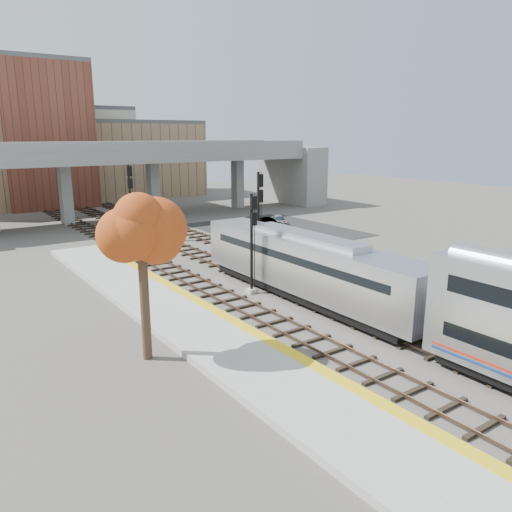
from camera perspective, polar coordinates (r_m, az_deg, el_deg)
ground at (r=26.91m, az=14.73°, el=-9.47°), size 160.00×160.00×0.00m
platform at (r=22.24m, az=2.15°, el=-13.65°), size 4.50×60.00×0.35m
yellow_strip at (r=23.24m, az=5.97°, el=-11.96°), size 0.70×60.00×0.01m
tracks at (r=36.17m, az=0.55°, el=-2.83°), size 10.70×95.00×0.25m
overpass at (r=65.48m, az=-13.44°, el=9.39°), size 54.00×12.00×9.50m
buildings_far at (r=84.81m, az=-21.42°, el=11.16°), size 43.00×21.00×20.60m
parking_lot at (r=55.87m, az=2.23°, el=3.06°), size 14.00×18.00×0.04m
locomotive at (r=31.93m, az=5.74°, el=-1.05°), size 3.02×19.05×4.10m
signal_mast_near at (r=32.77m, az=-0.45°, el=1.16°), size 0.60×0.64×6.69m
signal_mast_mid at (r=39.01m, az=0.32°, el=4.13°), size 0.60×0.64×7.60m
signal_mast_far at (r=51.45m, az=-14.14°, el=5.99°), size 0.60×0.64×7.50m
tree at (r=22.92m, az=-13.05°, el=3.18°), size 3.60×3.60×8.55m
car_a at (r=49.95m, az=0.65°, el=2.50°), size 2.74×3.78×1.20m
car_b at (r=56.28m, az=1.32°, el=3.78°), size 2.03×3.80×1.19m
car_c at (r=58.35m, az=2.62°, el=4.08°), size 3.04×4.01×1.08m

